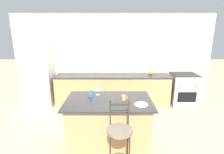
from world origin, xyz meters
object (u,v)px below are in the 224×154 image
(tumbler_cup, at_px, (91,93))
(bar_stool_near, at_px, (120,137))
(dinner_plate, at_px, (142,104))
(coffee_mug, at_px, (125,98))
(refrigerator, at_px, (39,74))
(pumpkin_decoration, at_px, (151,73))
(wine_glass, at_px, (98,88))
(oven_range, at_px, (184,90))

(tumbler_cup, bearing_deg, bar_stool_near, -60.06)
(bar_stool_near, bearing_deg, tumbler_cup, 119.94)
(dinner_plate, distance_m, coffee_mug, 0.37)
(refrigerator, bearing_deg, bar_stool_near, -49.13)
(bar_stool_near, relative_size, dinner_plate, 4.78)
(coffee_mug, height_order, pumpkin_decoration, pumpkin_decoration)
(tumbler_cup, bearing_deg, refrigerator, 135.82)
(coffee_mug, bearing_deg, tumbler_cup, 163.95)
(wine_glass, xyz_separation_m, coffee_mug, (0.53, -0.29, -0.09))
(oven_range, relative_size, pumpkin_decoration, 7.30)
(wine_glass, height_order, pumpkin_decoration, wine_glass)
(oven_range, bearing_deg, refrigerator, -179.63)
(refrigerator, relative_size, wine_glass, 10.00)
(oven_range, height_order, pumpkin_decoration, pumpkin_decoration)
(wine_glass, height_order, coffee_mug, wine_glass)
(coffee_mug, relative_size, tumbler_cup, 0.83)
(oven_range, bearing_deg, wine_glass, -146.67)
(bar_stool_near, height_order, wine_glass, bar_stool_near)
(refrigerator, bearing_deg, dinner_plate, -37.97)
(coffee_mug, bearing_deg, dinner_plate, -37.43)
(dinner_plate, distance_m, tumbler_cup, 1.04)
(wine_glass, distance_m, coffee_mug, 0.60)
(tumbler_cup, bearing_deg, oven_range, 33.40)
(bar_stool_near, distance_m, pumpkin_decoration, 2.91)
(wine_glass, bearing_deg, pumpkin_decoration, 48.69)
(refrigerator, distance_m, dinner_plate, 3.41)
(dinner_plate, height_order, pumpkin_decoration, pumpkin_decoration)
(dinner_plate, distance_m, pumpkin_decoration, 2.25)
(refrigerator, distance_m, coffee_mug, 3.04)
(coffee_mug, xyz_separation_m, tumbler_cup, (-0.66, 0.19, 0.02))
(oven_range, distance_m, pumpkin_decoration, 1.12)
(dinner_plate, bearing_deg, coffee_mug, 142.57)
(refrigerator, distance_m, oven_range, 4.35)
(dinner_plate, height_order, coffee_mug, coffee_mug)
(dinner_plate, xyz_separation_m, wine_glass, (-0.82, 0.51, 0.13))
(refrigerator, xyz_separation_m, dinner_plate, (2.69, -2.10, -0.03))
(bar_stool_near, xyz_separation_m, coffee_mug, (0.11, 0.76, 0.34))
(pumpkin_decoration, bearing_deg, tumbler_cup, -132.29)
(refrigerator, relative_size, coffee_mug, 17.43)
(dinner_plate, relative_size, tumbler_cup, 1.86)
(oven_range, height_order, wine_glass, wine_glass)
(bar_stool_near, distance_m, coffee_mug, 0.84)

